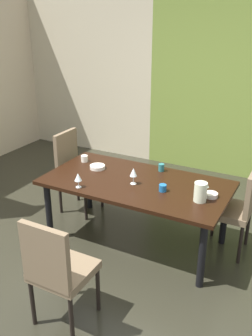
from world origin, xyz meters
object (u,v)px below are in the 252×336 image
Objects in this scene: chair_left_far at (75,168)px; cup_south at (84,159)px; chair_right_far at (237,206)px; chair_head_near at (57,268)px; cup_west at (163,188)px; dining_table at (136,188)px; wine_glass_near_window at (133,172)px; serving_bowl_right at (211,195)px; serving_bowl_north at (97,167)px; cup_rear at (161,168)px; pitcher_corner at (201,192)px; wine_glass_left at (78,177)px.

chair_left_far reaches higher than cup_south.
chair_right_far is at bearing 90.00° from chair_left_far.
chair_head_near reaches higher than cup_west.
dining_table is 10.95× the size of wine_glass_near_window.
serving_bowl_right is at bearing -7.14° from cup_south.
serving_bowl_north is (-0.54, 0.17, -0.11)m from wine_glass_near_window.
serving_bowl_north is 2.27× the size of cup_west.
dining_table is 0.80m from serving_bowl_right.
cup_west is at bearing -14.94° from cup_south.
wine_glass_near_window is at bearing 110.46° from chair_right_far.
cup_south is at bearing 116.68° from chair_head_near.
chair_left_far is at bearing 156.74° from serving_bowl_north.
serving_bowl_right is at bearing -28.24° from cup_rear.
pitcher_corner is at bearing 76.40° from chair_left_far.
wine_glass_near_window is (-1.00, -0.37, 0.31)m from chair_right_far.
dining_table is at bearing -178.65° from serving_bowl_right.
serving_bowl_right reaches higher than dining_table.
cup_south is (-0.80, 0.28, -0.09)m from wine_glass_near_window.
chair_right_far is 0.96× the size of chair_head_near.
pitcher_corner is at bearing -3.76° from wine_glass_near_window.
cup_west is at bearing -2.94° from wine_glass_near_window.
cup_rear is at bearing 93.73° from chair_left_far.
serving_bowl_north is (0.47, -0.20, 0.18)m from chair_left_far.
dining_table is 1.05m from chair_right_far.
cup_south is (0.21, -0.09, 0.20)m from chair_left_far.
serving_bowl_right is 0.76m from cup_rear.
chair_left_far is at bearing 170.97° from serving_bowl_right.
cup_rear is 0.78m from pitcher_corner.
cup_south is at bearing 172.86° from serving_bowl_right.
serving_bowl_north is at bearing 162.48° from wine_glass_near_window.
cup_west is (-0.46, -0.10, 0.01)m from serving_bowl_right.
chair_head_near reaches higher than serving_bowl_north.
wine_glass_left is at bearing -61.20° from cup_south.
chair_left_far reaches higher than serving_bowl_right.
wine_glass_near_window reaches higher than wine_glass_left.
wine_glass_left is 0.97m from cup_rear.
wine_glass_near_window is 0.85m from cup_south.
cup_west is at bearing 73.85° from chair_left_far.
chair_head_near is at bearing -89.74° from dining_table.
dining_table is at bearing -11.03° from serving_bowl_north.
cup_west is at bearing 75.60° from chair_head_near.
pitcher_corner reaches higher than wine_glass_near_window.
serving_bowl_north is (-0.54, 0.11, 0.09)m from dining_table.
wine_glass_left is (-1.45, -0.70, 0.29)m from chair_right_far.
cup_rear reaches higher than cup_south.
chair_left_far is at bearing 157.76° from cup_south.
cup_west is at bearing -167.49° from serving_bowl_right.
wine_glass_left is 0.81× the size of pitcher_corner.
cup_south reaches higher than serving_bowl_north.
cup_rear is (1.13, 0.07, 0.20)m from chair_left_far.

